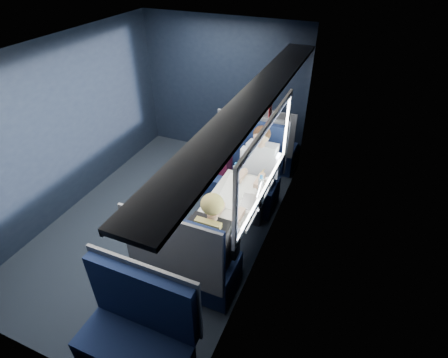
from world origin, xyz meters
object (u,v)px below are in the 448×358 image
at_px(seat_row_front, 264,147).
at_px(cup, 268,182).
at_px(seat_bay_far, 188,263).
at_px(seat_bay_near, 243,176).
at_px(man, 258,169).
at_px(woman, 215,238).
at_px(seat_row_back, 138,339).
at_px(table, 234,201).
at_px(bottle_small, 261,184).
at_px(laptop, 256,199).

distance_m(seat_row_front, cup, 1.56).
bearing_deg(cup, seat_bay_far, -111.19).
relative_size(seat_bay_far, cup, 13.08).
distance_m(seat_bay_near, cup, 0.80).
distance_m(seat_bay_near, man, 0.43).
bearing_deg(seat_bay_near, woman, -80.38).
xyz_separation_m(seat_bay_near, seat_row_back, (0.02, -2.67, -0.01)).
height_order(table, seat_row_front, seat_row_front).
bearing_deg(seat_row_front, table, -84.20).
height_order(table, seat_bay_far, seat_bay_far).
bearing_deg(bottle_small, seat_row_front, 105.34).
bearing_deg(seat_bay_far, seat_row_back, -90.00).
xyz_separation_m(seat_bay_near, seat_row_front, (0.02, 0.93, -0.01)).
bearing_deg(cup, bottle_small, -108.85).
bearing_deg(seat_row_front, seat_bay_near, -91.08).
bearing_deg(bottle_small, seat_bay_far, -111.49).
bearing_deg(seat_row_front, seat_row_back, -90.00).
distance_m(seat_row_back, woman, 1.16).
distance_m(man, laptop, 0.77).
bearing_deg(man, table, -95.52).
relative_size(table, seat_row_front, 0.86).
bearing_deg(laptop, seat_bay_far, -118.57).
bearing_deg(cup, laptop, -93.45).
bearing_deg(seat_row_front, man, -77.17).
distance_m(laptop, cup, 0.40).
bearing_deg(table, seat_row_front, 95.80).
bearing_deg(seat_bay_near, laptop, -62.48).
bearing_deg(table, woman, -84.55).
height_order(seat_row_back, laptop, seat_row_back).
xyz_separation_m(seat_row_front, cup, (0.48, -1.43, 0.38)).
height_order(seat_row_back, cup, seat_row_back).
height_order(seat_bay_far, laptop, seat_bay_far).
bearing_deg(seat_row_back, seat_row_front, 90.00).
xyz_separation_m(table, seat_row_front, (-0.18, 1.80, -0.25)).
height_order(man, woman, same).
bearing_deg(bottle_small, seat_bay_near, 124.70).
distance_m(seat_bay_near, seat_row_front, 0.93).
xyz_separation_m(table, laptop, (0.27, -0.04, 0.14)).
distance_m(seat_bay_near, woman, 1.63).
distance_m(seat_row_front, bottle_small, 1.69).
xyz_separation_m(seat_bay_near, seat_bay_far, (0.02, -1.75, -0.01)).
distance_m(seat_bay_far, bottle_small, 1.25).
height_order(seat_bay_far, man, man).
bearing_deg(seat_row_back, man, 84.28).
bearing_deg(seat_bay_far, laptop, 61.43).
distance_m(seat_row_back, man, 2.53).
relative_size(table, bottle_small, 4.55).
bearing_deg(table, cup, 50.66).
bearing_deg(seat_row_back, woman, 77.07).
distance_m(seat_bay_near, laptop, 1.09).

